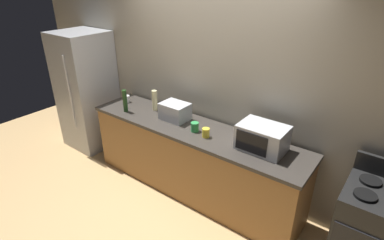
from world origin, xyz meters
TOP-DOWN VIEW (x-y plane):
  - ground_plane at (0.00, 0.00)m, footprint 8.00×8.00m
  - back_wall at (0.00, 0.81)m, footprint 6.40×0.10m
  - counter_run at (0.00, 0.40)m, footprint 2.84×0.64m
  - refrigerator at (-2.05, 0.40)m, footprint 0.72×0.73m
  - stove_range at (2.00, 0.40)m, footprint 0.60×0.61m
  - microwave at (0.86, 0.45)m, footprint 0.48×0.35m
  - toaster_oven at (-0.31, 0.46)m, footprint 0.34×0.26m
  - bottle_hand_soap at (-0.71, 0.52)m, footprint 0.07×0.07m
  - bottle_wine at (-0.98, 0.25)m, footprint 0.06×0.06m
  - mug_yellow at (0.26, 0.32)m, footprint 0.08×0.08m
  - mug_green at (0.08, 0.35)m, footprint 0.09×0.09m
  - mug_white at (-1.21, 0.48)m, footprint 0.08×0.08m

SIDE VIEW (x-z plane):
  - ground_plane at x=0.00m, z-range 0.00..0.00m
  - counter_run at x=0.00m, z-range 0.00..0.90m
  - stove_range at x=2.00m, z-range -0.08..1.00m
  - refrigerator at x=-2.05m, z-range 0.00..1.80m
  - mug_white at x=-1.21m, z-range 0.90..1.00m
  - mug_yellow at x=0.26m, z-range 0.90..1.00m
  - mug_green at x=0.08m, z-range 0.90..1.01m
  - toaster_oven at x=-0.31m, z-range 0.90..1.11m
  - microwave at x=0.86m, z-range 0.90..1.17m
  - bottle_hand_soap at x=-0.71m, z-range 0.90..1.17m
  - bottle_wine at x=-0.98m, z-range 0.90..1.20m
  - back_wall at x=0.00m, z-range 0.00..2.70m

